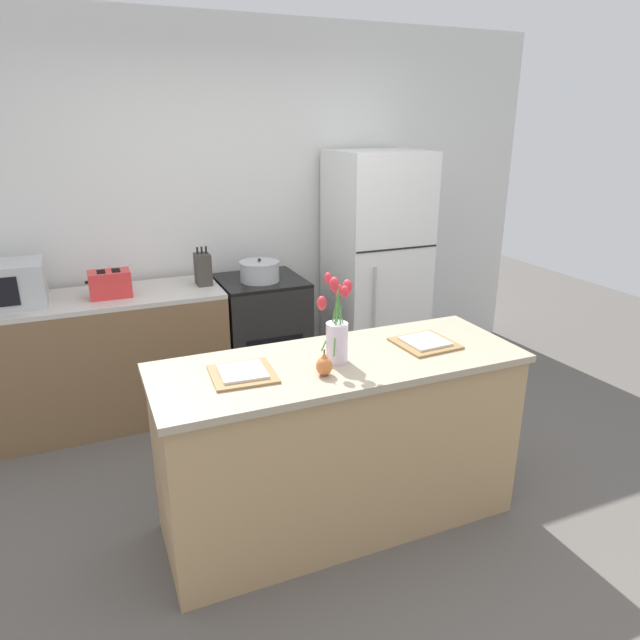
{
  "coord_description": "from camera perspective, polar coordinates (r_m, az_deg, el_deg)",
  "views": [
    {
      "loc": [
        -1.07,
        -2.27,
        1.99
      ],
      "look_at": [
        0.0,
        0.25,
        1.03
      ],
      "focal_mm": 32.0,
      "sensor_mm": 36.0,
      "label": 1
    }
  ],
  "objects": [
    {
      "name": "kitchen_island",
      "position": [
        2.94,
        1.94,
        -12.12
      ],
      "size": [
        1.8,
        0.66,
        0.91
      ],
      "color": "tan",
      "rests_on": "ground_plane"
    },
    {
      "name": "cooking_pot",
      "position": [
        4.11,
        -6.05,
        4.87
      ],
      "size": [
        0.29,
        0.29,
        0.17
      ],
      "color": "#B2B5B7",
      "rests_on": "stove_range"
    },
    {
      "name": "toaster",
      "position": [
        3.96,
        -20.27,
        3.42
      ],
      "size": [
        0.28,
        0.18,
        0.17
      ],
      "color": "red",
      "rests_on": "back_counter"
    },
    {
      "name": "plate_setting_left",
      "position": [
        2.59,
        -7.74,
        -5.3
      ],
      "size": [
        0.3,
        0.3,
        0.02
      ],
      "color": "olive",
      "rests_on": "kitchen_island"
    },
    {
      "name": "flower_vase",
      "position": [
        2.65,
        1.68,
        -1.01
      ],
      "size": [
        0.16,
        0.16,
        0.43
      ],
      "color": "silver",
      "rests_on": "kitchen_island"
    },
    {
      "name": "back_counter",
      "position": [
        4.17,
        -21.18,
        -3.77
      ],
      "size": [
        1.68,
        0.6,
        0.9
      ],
      "color": "brown",
      "rests_on": "ground_plane"
    },
    {
      "name": "ground_plane",
      "position": [
        3.2,
        1.85,
        -19.12
      ],
      "size": [
        10.0,
        10.0,
        0.0
      ],
      "primitive_type": "plane",
      "color": "#59544F"
    },
    {
      "name": "plate_setting_right",
      "position": [
        2.96,
        10.45,
        -2.24
      ],
      "size": [
        0.3,
        0.3,
        0.02
      ],
      "color": "olive",
      "rests_on": "kitchen_island"
    },
    {
      "name": "pear_figurine",
      "position": [
        2.55,
        0.42,
        -4.53
      ],
      "size": [
        0.08,
        0.08,
        0.12
      ],
      "color": "#C66B33",
      "rests_on": "kitchen_island"
    },
    {
      "name": "microwave",
      "position": [
        4.02,
        -29.17,
        3.08
      ],
      "size": [
        0.48,
        0.37,
        0.27
      ],
      "color": "#B7BABC",
      "rests_on": "back_counter"
    },
    {
      "name": "stove_range",
      "position": [
        4.33,
        -5.76,
        -1.66
      ],
      "size": [
        0.6,
        0.61,
        0.9
      ],
      "color": "black",
      "rests_on": "ground_plane"
    },
    {
      "name": "back_wall",
      "position": [
        4.45,
        -8.98,
        10.77
      ],
      "size": [
        5.2,
        0.08,
        2.7
      ],
      "color": "silver",
      "rests_on": "ground_plane"
    },
    {
      "name": "refrigerator",
      "position": [
        4.55,
        5.57,
        5.22
      ],
      "size": [
        0.68,
        0.67,
        1.79
      ],
      "color": "white",
      "rests_on": "ground_plane"
    },
    {
      "name": "knife_block",
      "position": [
        4.08,
        -11.63,
        5.01
      ],
      "size": [
        0.1,
        0.14,
        0.27
      ],
      "color": "#3D3833",
      "rests_on": "back_counter"
    }
  ]
}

